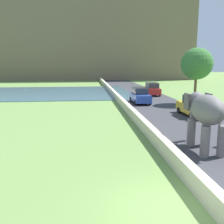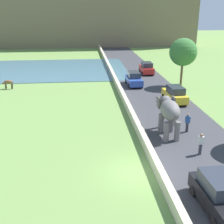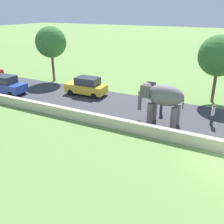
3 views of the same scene
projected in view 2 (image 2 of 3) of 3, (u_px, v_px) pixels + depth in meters
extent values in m
plane|color=#6B8E47|center=(138.00, 173.00, 18.33)|extent=(220.00, 220.00, 0.00)
cube|color=#38383D|center=(147.00, 87.00, 37.52)|extent=(7.00, 120.00, 0.06)
cube|color=beige|center=(120.00, 90.00, 35.16)|extent=(0.40, 110.00, 0.78)
cube|color=slate|center=(15.00, 70.00, 47.64)|extent=(36.00, 18.00, 0.08)
ellipsoid|color=slate|center=(170.00, 110.00, 22.71)|extent=(1.47, 2.74, 1.50)
cylinder|color=slate|center=(161.00, 123.00, 23.99)|extent=(0.44, 0.44, 1.60)
cylinder|color=slate|center=(171.00, 123.00, 24.05)|extent=(0.44, 0.44, 1.60)
cylinder|color=slate|center=(166.00, 132.00, 22.34)|extent=(0.44, 0.44, 1.60)
cylinder|color=slate|center=(177.00, 132.00, 22.40)|extent=(0.44, 0.44, 1.60)
ellipsoid|color=slate|center=(166.00, 102.00, 23.98)|extent=(1.02, 0.93, 1.10)
cube|color=#504C4C|center=(159.00, 102.00, 23.79)|extent=(0.14, 0.70, 0.90)
cube|color=#504C4C|center=(173.00, 102.00, 23.88)|extent=(0.14, 0.70, 0.90)
cylinder|color=slate|center=(164.00, 111.00, 24.72)|extent=(0.28, 0.28, 1.50)
cone|color=silver|center=(162.00, 106.00, 24.49)|extent=(0.13, 0.56, 0.17)
cone|color=silver|center=(167.00, 106.00, 24.52)|extent=(0.13, 0.56, 0.17)
cylinder|color=#504C4C|center=(174.00, 121.00, 21.59)|extent=(0.08, 0.08, 0.90)
cylinder|color=#33333D|center=(187.00, 128.00, 24.13)|extent=(0.22, 0.22, 0.85)
cube|color=#2D569E|center=(188.00, 120.00, 23.89)|extent=(0.36, 0.22, 0.56)
sphere|color=#997051|center=(188.00, 115.00, 23.76)|extent=(0.22, 0.22, 0.22)
cylinder|color=#33333D|center=(200.00, 150.00, 20.44)|extent=(0.22, 0.22, 0.85)
cube|color=silver|center=(201.00, 140.00, 20.20)|extent=(0.36, 0.22, 0.56)
sphere|color=#997051|center=(202.00, 135.00, 20.07)|extent=(0.22, 0.22, 0.22)
cube|color=gold|center=(175.00, 96.00, 31.66)|extent=(1.83, 4.05, 0.80)
cube|color=#2D333D|center=(176.00, 90.00, 31.22)|extent=(1.51, 2.24, 0.70)
cylinder|color=black|center=(163.00, 96.00, 32.90)|extent=(0.20, 0.61, 0.60)
cylinder|color=black|center=(177.00, 96.00, 33.11)|extent=(0.20, 0.61, 0.60)
cylinder|color=black|center=(171.00, 104.00, 30.48)|extent=(0.20, 0.61, 0.60)
cylinder|color=black|center=(186.00, 103.00, 30.68)|extent=(0.20, 0.61, 0.60)
cube|color=#2D4CA8|center=(134.00, 81.00, 38.20)|extent=(1.74, 4.02, 0.80)
cube|color=#2D333D|center=(134.00, 75.00, 38.13)|extent=(1.47, 2.21, 0.70)
cylinder|color=black|center=(142.00, 86.00, 37.20)|extent=(0.19, 0.60, 0.60)
cylinder|color=black|center=(129.00, 86.00, 37.03)|extent=(0.19, 0.60, 0.60)
cylinder|color=black|center=(138.00, 81.00, 39.63)|extent=(0.19, 0.60, 0.60)
cylinder|color=black|center=(126.00, 81.00, 39.46)|extent=(0.19, 0.60, 0.60)
cube|color=red|center=(146.00, 69.00, 45.01)|extent=(1.78, 4.03, 0.80)
cube|color=#2D333D|center=(147.00, 65.00, 44.57)|extent=(1.49, 2.23, 0.70)
cylinder|color=black|center=(140.00, 70.00, 46.31)|extent=(0.19, 0.60, 0.60)
cylinder|color=black|center=(150.00, 70.00, 46.43)|extent=(0.19, 0.60, 0.60)
cylinder|color=black|center=(143.00, 74.00, 43.87)|extent=(0.19, 0.60, 0.60)
cylinder|color=black|center=(153.00, 74.00, 43.99)|extent=(0.19, 0.60, 0.60)
cube|color=black|center=(219.00, 198.00, 14.80)|extent=(1.84, 4.06, 0.80)
cube|color=#2D333D|center=(219.00, 183.00, 14.74)|extent=(1.52, 2.25, 0.70)
cylinder|color=black|center=(215.00, 224.00, 13.62)|extent=(0.20, 0.61, 0.60)
cylinder|color=black|center=(221.00, 189.00, 16.25)|extent=(0.20, 0.61, 0.60)
cylinder|color=black|center=(193.00, 191.00, 16.05)|extent=(0.20, 0.61, 0.60)
ellipsoid|color=brown|center=(8.00, 82.00, 36.66)|extent=(1.15, 0.58, 0.50)
cylinder|color=#302014|center=(5.00, 87.00, 36.73)|extent=(0.10, 0.10, 0.65)
cylinder|color=#302014|center=(6.00, 86.00, 37.02)|extent=(0.10, 0.10, 0.65)
cylinder|color=#302014|center=(12.00, 87.00, 36.70)|extent=(0.10, 0.10, 0.65)
cylinder|color=#302014|center=(12.00, 86.00, 36.99)|extent=(0.10, 0.10, 0.65)
ellipsoid|color=brown|center=(3.00, 83.00, 36.73)|extent=(0.43, 0.29, 0.26)
cone|color=beige|center=(3.00, 82.00, 36.59)|extent=(0.04, 0.04, 0.12)
cone|color=beige|center=(4.00, 82.00, 36.76)|extent=(0.04, 0.04, 0.12)
cylinder|color=#302014|center=(13.00, 84.00, 36.72)|extent=(0.04, 0.04, 0.45)
cylinder|color=brown|center=(181.00, 74.00, 37.43)|extent=(0.28, 0.28, 3.23)
sphere|color=#387033|center=(183.00, 52.00, 36.47)|extent=(3.42, 3.42, 3.42)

